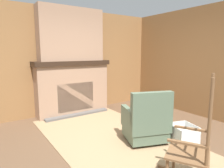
% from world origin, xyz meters
% --- Properties ---
extents(ground_plane, '(14.00, 14.00, 0.00)m').
position_xyz_m(ground_plane, '(0.00, 0.00, 0.00)').
color(ground_plane, brown).
extents(wood_panel_wall_left, '(0.06, 5.64, 2.68)m').
position_xyz_m(wood_panel_wall_left, '(-2.55, 0.00, 1.34)').
color(wood_panel_wall_left, olive).
rests_on(wood_panel_wall_left, ground).
extents(wood_panel_wall_back, '(5.64, 0.09, 2.68)m').
position_xyz_m(wood_panel_wall_back, '(0.02, 2.55, 1.34)').
color(wood_panel_wall_back, olive).
rests_on(wood_panel_wall_back, ground).
extents(fireplace_hearth, '(0.62, 1.93, 1.37)m').
position_xyz_m(fireplace_hearth, '(-2.31, 0.00, 0.68)').
color(fireplace_hearth, '#9E7A60').
rests_on(fireplace_hearth, ground).
extents(chimney_breast, '(0.36, 1.61, 1.29)m').
position_xyz_m(chimney_breast, '(-2.32, 0.00, 2.01)').
color(chimney_breast, '#9E7A60').
rests_on(chimney_breast, fireplace_hearth).
extents(area_rug, '(3.59, 2.03, 0.01)m').
position_xyz_m(area_rug, '(-0.41, -0.04, 0.01)').
color(area_rug, '#997A56').
rests_on(area_rug, ground).
extents(armchair, '(0.85, 0.89, 0.95)m').
position_xyz_m(armchair, '(-0.00, 0.37, 0.35)').
color(armchair, '#516651').
rests_on(armchair, ground).
extents(rocking_chair, '(0.94, 0.82, 1.35)m').
position_xyz_m(rocking_chair, '(1.18, -0.04, 0.44)').
color(rocking_chair, brown).
rests_on(rocking_chair, ground).
extents(firewood_stack, '(0.47, 0.50, 0.24)m').
position_xyz_m(firewood_stack, '(-1.58, 2.15, 0.09)').
color(firewood_stack, brown).
rests_on(firewood_stack, ground).
extents(laundry_basket, '(0.51, 0.49, 0.35)m').
position_xyz_m(laundry_basket, '(0.43, 0.83, 0.17)').
color(laundry_basket, white).
rests_on(laundry_basket, ground).
extents(oil_lamp_vase, '(0.12, 0.12, 0.28)m').
position_xyz_m(oil_lamp_vase, '(-2.36, -0.70, 1.47)').
color(oil_lamp_vase, '#B24C42').
rests_on(oil_lamp_vase, fireplace_hearth).
extents(storage_case, '(0.18, 0.27, 0.12)m').
position_xyz_m(storage_case, '(-2.36, 0.64, 1.43)').
color(storage_case, brown).
rests_on(storage_case, fireplace_hearth).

